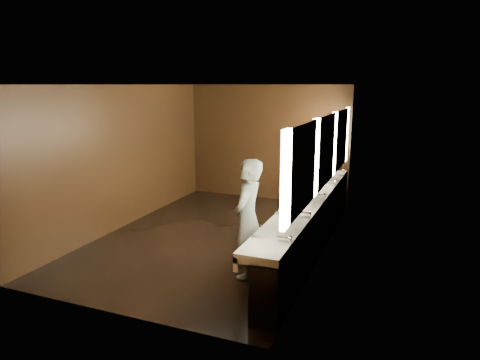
# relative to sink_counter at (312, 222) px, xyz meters

# --- Properties ---
(floor) EXTENTS (6.00, 6.00, 0.00)m
(floor) POSITION_rel_sink_counter_xyz_m (-1.79, 0.00, -0.50)
(floor) COLOR black
(floor) RESTS_ON ground
(ceiling) EXTENTS (4.00, 6.00, 0.02)m
(ceiling) POSITION_rel_sink_counter_xyz_m (-1.79, 0.00, 2.30)
(ceiling) COLOR #2D2D2B
(ceiling) RESTS_ON wall_back
(wall_back) EXTENTS (4.00, 0.02, 2.80)m
(wall_back) POSITION_rel_sink_counter_xyz_m (-1.79, 3.00, 0.90)
(wall_back) COLOR black
(wall_back) RESTS_ON floor
(wall_front) EXTENTS (4.00, 0.02, 2.80)m
(wall_front) POSITION_rel_sink_counter_xyz_m (-1.79, -3.00, 0.90)
(wall_front) COLOR black
(wall_front) RESTS_ON floor
(wall_left) EXTENTS (0.02, 6.00, 2.80)m
(wall_left) POSITION_rel_sink_counter_xyz_m (-3.79, 0.00, 0.90)
(wall_left) COLOR black
(wall_left) RESTS_ON floor
(wall_right) EXTENTS (0.02, 6.00, 2.80)m
(wall_right) POSITION_rel_sink_counter_xyz_m (0.21, 0.00, 0.90)
(wall_right) COLOR black
(wall_right) RESTS_ON floor
(sink_counter) EXTENTS (0.55, 5.40, 1.01)m
(sink_counter) POSITION_rel_sink_counter_xyz_m (0.00, 0.00, 0.00)
(sink_counter) COLOR black
(sink_counter) RESTS_ON floor
(mirror_band) EXTENTS (0.06, 5.03, 1.15)m
(mirror_band) POSITION_rel_sink_counter_xyz_m (0.19, -0.00, 1.25)
(mirror_band) COLOR #FDF1CA
(mirror_band) RESTS_ON wall_right
(person) EXTENTS (0.43, 0.65, 1.78)m
(person) POSITION_rel_sink_counter_xyz_m (-0.66, -1.37, 0.39)
(person) COLOR #83B9C3
(person) RESTS_ON floor
(trash_bin) EXTENTS (0.37, 0.37, 0.53)m
(trash_bin) POSITION_rel_sink_counter_xyz_m (-0.22, -0.26, -0.23)
(trash_bin) COLOR black
(trash_bin) RESTS_ON floor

